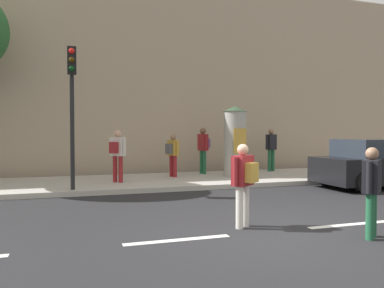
# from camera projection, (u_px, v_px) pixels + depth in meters

# --- Properties ---
(ground_plane) EXTENTS (80.00, 80.00, 0.00)m
(ground_plane) POSITION_uv_depth(u_px,v_px,m) (270.00, 232.00, 6.89)
(ground_plane) COLOR #232326
(sidewalk_curb) EXTENTS (36.00, 4.00, 0.15)m
(sidewalk_curb) POSITION_uv_depth(u_px,v_px,m) (169.00, 181.00, 13.54)
(sidewalk_curb) COLOR #B2ADA3
(sidewalk_curb) RESTS_ON ground_plane
(lane_markings) EXTENTS (25.80, 0.16, 0.01)m
(lane_markings) POSITION_uv_depth(u_px,v_px,m) (270.00, 232.00, 6.89)
(lane_markings) COLOR silver
(lane_markings) RESTS_ON ground_plane
(building_backdrop) EXTENTS (36.00, 5.00, 8.17)m
(building_backdrop) POSITION_uv_depth(u_px,v_px,m) (142.00, 83.00, 18.17)
(building_backdrop) COLOR tan
(building_backdrop) RESTS_ON ground_plane
(traffic_light) EXTENTS (0.24, 0.45, 3.98)m
(traffic_light) POSITION_uv_depth(u_px,v_px,m) (72.00, 94.00, 10.76)
(traffic_light) COLOR black
(traffic_light) RESTS_ON sidewalk_curb
(poster_column) EXTENTS (0.91, 0.91, 2.59)m
(poster_column) POSITION_uv_depth(u_px,v_px,m) (235.00, 141.00, 14.20)
(poster_column) COLOR #9E9B93
(poster_column) RESTS_ON sidewalk_curb
(pedestrian_near_pole) EXTENTS (0.52, 0.48, 1.52)m
(pedestrian_near_pole) POSITION_uv_depth(u_px,v_px,m) (372.00, 185.00, 6.45)
(pedestrian_near_pole) COLOR #1E5938
(pedestrian_near_pole) RESTS_ON ground_plane
(pedestrian_tallest) EXTENTS (0.53, 0.52, 1.56)m
(pedestrian_tallest) POSITION_uv_depth(u_px,v_px,m) (244.00, 178.00, 7.18)
(pedestrian_tallest) COLOR silver
(pedestrian_tallest) RESTS_ON ground_plane
(pedestrian_with_bag) EXTENTS (0.48, 0.59, 1.55)m
(pedestrian_with_bag) POSITION_uv_depth(u_px,v_px,m) (173.00, 152.00, 14.05)
(pedestrian_with_bag) COLOR maroon
(pedestrian_with_bag) RESTS_ON sidewalk_curb
(pedestrian_in_light_jacket) EXTENTS (0.53, 0.53, 1.70)m
(pedestrian_in_light_jacket) POSITION_uv_depth(u_px,v_px,m) (117.00, 151.00, 12.52)
(pedestrian_in_light_jacket) COLOR maroon
(pedestrian_in_light_jacket) RESTS_ON sidewalk_curb
(pedestrian_with_backpack) EXTENTS (0.58, 0.37, 1.78)m
(pedestrian_with_backpack) POSITION_uv_depth(u_px,v_px,m) (271.00, 146.00, 16.14)
(pedestrian_with_backpack) COLOR #1E5938
(pedestrian_with_backpack) RESTS_ON sidewalk_curb
(pedestrian_in_dark_shirt) EXTENTS (0.44, 0.62, 1.80)m
(pedestrian_in_dark_shirt) POSITION_uv_depth(u_px,v_px,m) (203.00, 146.00, 15.14)
(pedestrian_in_dark_shirt) COLOR #1E5938
(pedestrian_in_dark_shirt) RESTS_ON sidewalk_curb
(parked_car_dark) EXTENTS (4.49, 2.02, 1.55)m
(parked_car_dark) POSITION_uv_depth(u_px,v_px,m) (383.00, 164.00, 12.52)
(parked_car_dark) COLOR black
(parked_car_dark) RESTS_ON ground_plane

